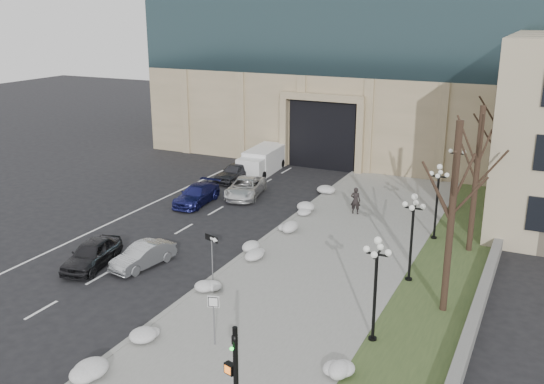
{
  "coord_description": "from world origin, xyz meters",
  "views": [
    {
      "loc": [
        14.23,
        -16.32,
        13.59
      ],
      "look_at": [
        0.03,
        13.42,
        3.5
      ],
      "focal_mm": 40.0,
      "sensor_mm": 36.0,
      "label": 1
    }
  ],
  "objects_px": {
    "one_way_sign": "(214,245)",
    "lamppost_a": "(376,275)",
    "lamppost_d": "(456,167)",
    "lamppost_c": "(438,192)",
    "car_a": "(92,254)",
    "car_e": "(236,172)",
    "keep_sign": "(214,310)",
    "car_c": "(197,195)",
    "car_b": "(143,256)",
    "lamppost_b": "(412,226)",
    "car_d": "(245,188)",
    "pedestrian": "(356,201)",
    "box_truck": "(262,161)"
  },
  "relations": [
    {
      "from": "car_b",
      "to": "car_a",
      "type": "bearing_deg",
      "value": -143.91
    },
    {
      "from": "car_a",
      "to": "box_truck",
      "type": "bearing_deg",
      "value": 80.39
    },
    {
      "from": "car_a",
      "to": "lamppost_a",
      "type": "relative_size",
      "value": 0.92
    },
    {
      "from": "car_b",
      "to": "car_d",
      "type": "bearing_deg",
      "value": 104.49
    },
    {
      "from": "box_truck",
      "to": "lamppost_a",
      "type": "relative_size",
      "value": 1.35
    },
    {
      "from": "lamppost_b",
      "to": "car_d",
      "type": "bearing_deg",
      "value": 147.25
    },
    {
      "from": "car_c",
      "to": "lamppost_c",
      "type": "relative_size",
      "value": 0.99
    },
    {
      "from": "one_way_sign",
      "to": "lamppost_a",
      "type": "relative_size",
      "value": 0.55
    },
    {
      "from": "car_a",
      "to": "lamppost_c",
      "type": "relative_size",
      "value": 0.92
    },
    {
      "from": "car_c",
      "to": "car_b",
      "type": "bearing_deg",
      "value": -76.23
    },
    {
      "from": "car_b",
      "to": "car_c",
      "type": "bearing_deg",
      "value": 117.7
    },
    {
      "from": "one_way_sign",
      "to": "keep_sign",
      "type": "height_order",
      "value": "one_way_sign"
    },
    {
      "from": "car_d",
      "to": "car_c",
      "type": "bearing_deg",
      "value": -139.79
    },
    {
      "from": "lamppost_c",
      "to": "lamppost_d",
      "type": "height_order",
      "value": "same"
    },
    {
      "from": "pedestrian",
      "to": "lamppost_d",
      "type": "height_order",
      "value": "lamppost_d"
    },
    {
      "from": "car_d",
      "to": "box_truck",
      "type": "distance_m",
      "value": 7.15
    },
    {
      "from": "car_c",
      "to": "one_way_sign",
      "type": "height_order",
      "value": "one_way_sign"
    },
    {
      "from": "car_a",
      "to": "one_way_sign",
      "type": "xyz_separation_m",
      "value": [
        7.12,
        1.0,
        1.41
      ]
    },
    {
      "from": "car_e",
      "to": "pedestrian",
      "type": "bearing_deg",
      "value": -13.39
    },
    {
      "from": "lamppost_d",
      "to": "car_c",
      "type": "bearing_deg",
      "value": -158.28
    },
    {
      "from": "lamppost_d",
      "to": "car_a",
      "type": "bearing_deg",
      "value": -130.81
    },
    {
      "from": "lamppost_b",
      "to": "car_b",
      "type": "bearing_deg",
      "value": -162.13
    },
    {
      "from": "lamppost_a",
      "to": "lamppost_b",
      "type": "distance_m",
      "value": 6.5
    },
    {
      "from": "car_d",
      "to": "one_way_sign",
      "type": "bearing_deg",
      "value": -80.18
    },
    {
      "from": "car_a",
      "to": "box_truck",
      "type": "relative_size",
      "value": 0.68
    },
    {
      "from": "car_b",
      "to": "box_truck",
      "type": "xyz_separation_m",
      "value": [
        -2.95,
        20.55,
        0.33
      ]
    },
    {
      "from": "keep_sign",
      "to": "car_b",
      "type": "bearing_deg",
      "value": 130.19
    },
    {
      "from": "lamppost_a",
      "to": "lamppost_d",
      "type": "relative_size",
      "value": 1.0
    },
    {
      "from": "car_b",
      "to": "keep_sign",
      "type": "bearing_deg",
      "value": -24.52
    },
    {
      "from": "lamppost_d",
      "to": "lamppost_a",
      "type": "bearing_deg",
      "value": -90.0
    },
    {
      "from": "car_b",
      "to": "lamppost_d",
      "type": "height_order",
      "value": "lamppost_d"
    },
    {
      "from": "car_d",
      "to": "lamppost_d",
      "type": "xyz_separation_m",
      "value": [
        14.5,
        3.68,
        2.38
      ]
    },
    {
      "from": "pedestrian",
      "to": "lamppost_d",
      "type": "xyz_separation_m",
      "value": [
        5.76,
        4.21,
        2.02
      ]
    },
    {
      "from": "lamppost_d",
      "to": "lamppost_c",
      "type": "bearing_deg",
      "value": -90.0
    },
    {
      "from": "car_a",
      "to": "lamppost_c",
      "type": "xyz_separation_m",
      "value": [
        16.03,
        12.06,
        2.33
      ]
    },
    {
      "from": "car_b",
      "to": "lamppost_d",
      "type": "relative_size",
      "value": 0.82
    },
    {
      "from": "car_d",
      "to": "one_way_sign",
      "type": "xyz_separation_m",
      "value": [
        5.59,
        -13.88,
        1.46
      ]
    },
    {
      "from": "lamppost_a",
      "to": "car_c",
      "type": "bearing_deg",
      "value": 142.78
    },
    {
      "from": "one_way_sign",
      "to": "lamppost_d",
      "type": "bearing_deg",
      "value": 81.07
    },
    {
      "from": "box_truck",
      "to": "lamppost_a",
      "type": "distance_m",
      "value": 28.12
    },
    {
      "from": "box_truck",
      "to": "keep_sign",
      "type": "xyz_separation_m",
      "value": [
        10.65,
        -25.94,
        0.74
      ]
    },
    {
      "from": "pedestrian",
      "to": "car_b",
      "type": "bearing_deg",
      "value": 56.35
    },
    {
      "from": "car_e",
      "to": "lamppost_b",
      "type": "height_order",
      "value": "lamppost_b"
    },
    {
      "from": "car_d",
      "to": "lamppost_c",
      "type": "height_order",
      "value": "lamppost_c"
    },
    {
      "from": "one_way_sign",
      "to": "keep_sign",
      "type": "xyz_separation_m",
      "value": [
        3.08,
        -5.19,
        -0.44
      ]
    },
    {
      "from": "lamppost_c",
      "to": "lamppost_b",
      "type": "bearing_deg",
      "value": -90.0
    },
    {
      "from": "car_e",
      "to": "keep_sign",
      "type": "height_order",
      "value": "keep_sign"
    },
    {
      "from": "one_way_sign",
      "to": "lamppost_c",
      "type": "distance_m",
      "value": 14.23
    },
    {
      "from": "car_b",
      "to": "car_c",
      "type": "xyz_separation_m",
      "value": [
        -3.31,
        10.65,
        0.04
      ]
    },
    {
      "from": "lamppost_a",
      "to": "lamppost_c",
      "type": "height_order",
      "value": "same"
    }
  ]
}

